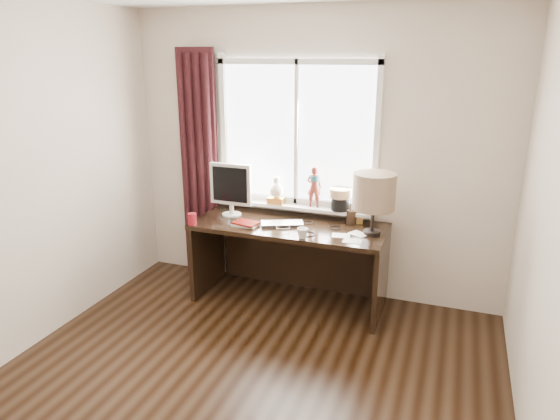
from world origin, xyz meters
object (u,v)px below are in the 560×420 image
at_px(desk, 293,246).
at_px(red_cup, 192,219).
at_px(mug, 302,233).
at_px(laptop, 283,224).
at_px(monitor, 231,186).
at_px(table_lamp, 374,192).

bearing_deg(desk, red_cup, -153.62).
distance_m(mug, desk, 0.53).
relative_size(laptop, mug, 4.04).
height_order(monitor, table_lamp, table_lamp).
bearing_deg(red_cup, table_lamp, 11.12).
relative_size(laptop, table_lamp, 0.71).
bearing_deg(monitor, desk, 3.61).
xyz_separation_m(laptop, monitor, (-0.54, 0.11, 0.26)).
bearing_deg(mug, red_cup, -179.53).
bearing_deg(monitor, table_lamp, -2.57).
relative_size(laptop, monitor, 0.75).
bearing_deg(desk, laptop, -108.71).
xyz_separation_m(desk, monitor, (-0.59, -0.04, 0.52)).
xyz_separation_m(mug, red_cup, (-1.01, -0.01, 0.01)).
distance_m(red_cup, table_lamp, 1.59).
bearing_deg(laptop, table_lamp, -20.11).
height_order(laptop, table_lamp, table_lamp).
height_order(laptop, desk, laptop).
xyz_separation_m(red_cup, table_lamp, (1.53, 0.30, 0.31)).
bearing_deg(monitor, red_cup, -120.33).
distance_m(desk, table_lamp, 0.95).
distance_m(mug, red_cup, 1.01).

